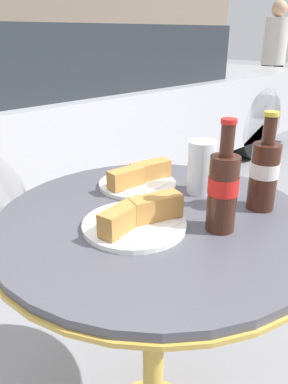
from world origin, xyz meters
name	(u,v)px	position (x,y,z in m)	size (l,w,h in m)	color
bistro_table	(155,260)	(0.00, 0.00, 0.63)	(0.78, 0.78, 0.76)	gold
cola_bottle_left	(264,172)	(0.22, -0.15, 0.85)	(0.07, 0.07, 0.24)	#3D1E14
cola_bottle_right	(223,189)	(0.05, -0.15, 0.86)	(0.07, 0.07, 0.25)	#3D1E14
drinking_glass	(201,169)	(0.19, 0.01, 0.82)	(0.08, 0.08, 0.14)	#C68923
lunch_plate_near	(137,219)	(-0.07, -0.01, 0.78)	(0.24, 0.24, 0.07)	white
lunch_plate_far	(139,179)	(0.10, 0.16, 0.78)	(0.22, 0.22, 0.06)	white
parked_car	(82,106)	(1.28, 2.05, 0.59)	(4.57, 1.77, 1.21)	#B7B7BC
pedestrian	(274,55)	(4.56, 2.07, 0.88)	(0.32, 0.32, 1.55)	black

